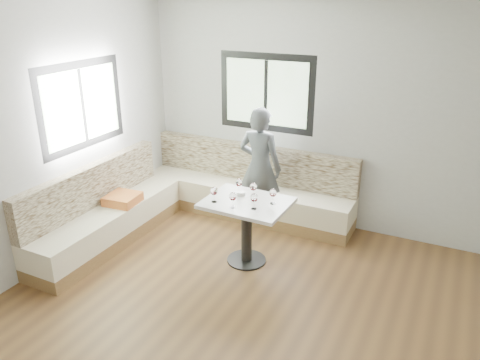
% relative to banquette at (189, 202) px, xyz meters
% --- Properties ---
extents(room, '(5.01, 5.01, 2.81)m').
position_rel_banquette_xyz_m(room, '(1.51, -1.55, 1.08)').
color(room, brown).
rests_on(room, ground).
extents(banquette, '(2.90, 2.80, 0.95)m').
position_rel_banquette_xyz_m(banquette, '(0.00, 0.00, 0.00)').
color(banquette, olive).
rests_on(banquette, ground).
extents(table, '(0.92, 0.72, 0.74)m').
position_rel_banquette_xyz_m(table, '(1.05, -0.47, 0.23)').
color(table, black).
rests_on(table, ground).
extents(person, '(0.58, 0.39, 1.57)m').
position_rel_banquette_xyz_m(person, '(0.80, 0.45, 0.45)').
color(person, '#454A4E').
rests_on(person, ground).
extents(olive_ramekin, '(0.10, 0.10, 0.04)m').
position_rel_banquette_xyz_m(olive_ramekin, '(0.92, -0.35, 0.43)').
color(olive_ramekin, white).
rests_on(olive_ramekin, table).
extents(wine_glass_a, '(0.08, 0.08, 0.17)m').
position_rel_banquette_xyz_m(wine_glass_a, '(0.75, -0.64, 0.53)').
color(wine_glass_a, white).
rests_on(wine_glass_a, table).
extents(wine_glass_b, '(0.08, 0.08, 0.17)m').
position_rel_banquette_xyz_m(wine_glass_b, '(0.99, -0.68, 0.53)').
color(wine_glass_b, white).
rests_on(wine_glass_b, table).
extents(wine_glass_c, '(0.08, 0.08, 0.17)m').
position_rel_banquette_xyz_m(wine_glass_c, '(1.20, -0.61, 0.53)').
color(wine_glass_c, white).
rests_on(wine_glass_c, table).
extents(wine_glass_d, '(0.08, 0.08, 0.17)m').
position_rel_banquette_xyz_m(wine_glass_d, '(1.07, -0.35, 0.53)').
color(wine_glass_d, white).
rests_on(wine_glass_d, table).
extents(wine_glass_e, '(0.08, 0.08, 0.17)m').
position_rel_banquette_xyz_m(wine_glass_e, '(1.33, -0.41, 0.53)').
color(wine_glass_e, white).
rests_on(wine_glass_e, table).
extents(wine_glass_f, '(0.08, 0.08, 0.17)m').
position_rel_banquette_xyz_m(wine_glass_f, '(0.88, -0.31, 0.53)').
color(wine_glass_f, white).
rests_on(wine_glass_f, table).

